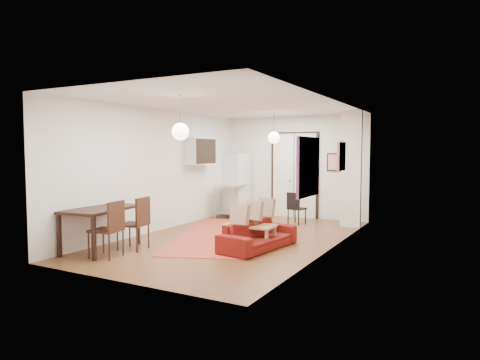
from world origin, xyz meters
The scene contains 27 objects.
floor centered at (0.00, 0.00, 0.00)m, with size 7.00×7.00×0.00m, color brown.
ceiling centered at (0.00, 0.00, 2.90)m, with size 4.20×7.00×0.02m, color silver.
wall_back centered at (0.00, 3.50, 1.45)m, with size 4.20×0.02×2.90m, color silver.
wall_front centered at (0.00, -3.50, 1.45)m, with size 4.20×0.02×2.90m, color silver.
wall_left centered at (-2.10, 0.00, 1.45)m, with size 0.02×7.00×2.90m, color silver.
wall_right centered at (2.10, 0.00, 1.45)m, with size 0.02×7.00×2.90m, color silver.
double_doors centered at (0.00, 3.46, 1.20)m, with size 1.44×0.06×2.50m, color white.
stub_partition centered at (1.85, 2.55, 1.45)m, with size 0.50×0.10×2.90m, color silver.
wall_cabinet centered at (-1.92, 1.50, 1.90)m, with size 0.35×1.00×0.70m, color silver.
painting_popart centered at (2.08, -1.25, 1.65)m, with size 0.05×1.00×1.00m, color red.
painting_abstract centered at (2.08, 0.80, 1.80)m, with size 0.05×0.50×0.60m, color #F2E6C9.
poster_back centered at (1.15, 3.47, 1.60)m, with size 0.40×0.03×0.50m, color red.
print_left centered at (-2.07, 2.00, 1.95)m, with size 0.03×0.44×0.54m, color #A06E42.
pendant_back centered at (0.00, 2.00, 2.25)m, with size 0.30×0.30×0.80m.
pendant_front centered at (0.00, -2.00, 2.25)m, with size 0.30×0.30×0.80m.
kilim_rug centered at (-0.59, 0.18, 0.01)m, with size 1.64×4.37×0.01m, color #BF4B2F.
sofa centered at (0.85, -0.63, 0.27)m, with size 0.71×1.83×0.53m, color maroon.
coffee_table centered at (0.61, -0.52, 0.38)m, with size 1.02×0.61×0.44m.
potted_plant centered at (0.71, -0.52, 0.66)m, with size 0.34×0.39×0.43m, color #3A6D31.
kitchen_counter centered at (-1.64, 2.64, 0.60)m, with size 0.77×1.28×0.93m.
bowl centered at (-1.64, 2.34, 0.95)m, with size 0.22×0.22×0.05m, color silver.
soap_bottle centered at (-1.69, 2.89, 1.02)m, with size 0.09×0.09×0.19m, color teal.
fridge centered at (-1.75, 3.15, 0.91)m, with size 0.64×0.64×1.82m, color silver.
dining_table centered at (-1.75, -2.20, 0.74)m, with size 1.09×1.62×0.83m.
dining_chair_near centered at (-1.26, -1.75, 0.60)m, with size 0.56×0.73×1.03m.
dining_chair_far centered at (-1.26, -2.45, 0.60)m, with size 0.56×0.73×1.03m.
black_side_chair centered at (0.50, 2.44, 0.49)m, with size 0.46×0.46×0.84m.
Camera 1 is at (4.48, -8.07, 1.93)m, focal length 32.00 mm.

